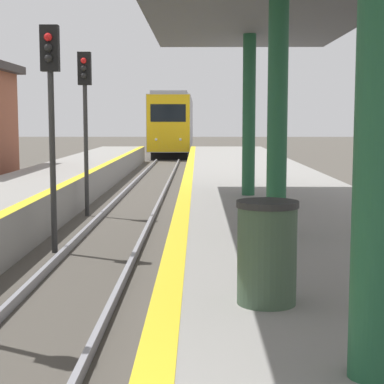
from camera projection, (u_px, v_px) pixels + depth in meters
train at (174, 124)px, 51.29m from camera, size 2.89×19.08×4.62m
signal_mid at (51, 96)px, 12.75m from camera, size 0.36×0.31×4.56m
signal_far at (85, 102)px, 17.77m from camera, size 0.36×0.31×4.56m
trash_bin at (267, 252)px, 6.00m from camera, size 0.58×0.58×0.98m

